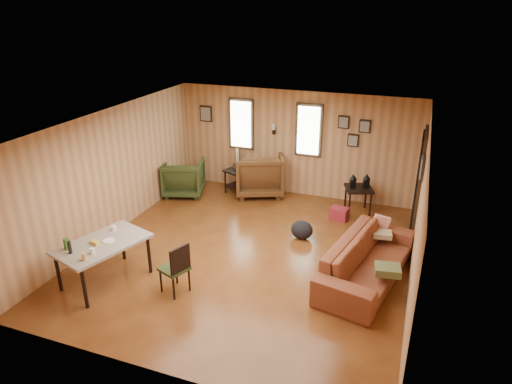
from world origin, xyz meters
TOP-DOWN VIEW (x-y plane):
  - room at (0.17, 0.27)m, footprint 5.54×6.04m
  - sofa at (2.09, -0.07)m, footprint 1.16×2.46m
  - recliner_brown at (-0.77, 2.69)m, footprint 1.37×1.34m
  - recliner_green at (-2.38, 2.04)m, footprint 1.08×1.04m
  - end_table at (-1.21, 2.53)m, footprint 0.71×0.69m
  - side_table at (1.56, 2.44)m, footprint 0.70×0.70m
  - cooler at (1.26, 1.97)m, footprint 0.40×0.32m
  - backpack at (0.75, 0.89)m, footprint 0.46×0.37m
  - sofa_pillows at (2.30, 0.17)m, footprint 0.63×1.63m
  - dining_table at (-1.85, -1.59)m, footprint 1.21×1.57m
  - dining_chair at (-0.60, -1.46)m, footprint 0.49×0.49m

SIDE VIEW (x-z plane):
  - cooler at x=1.26m, z-range 0.00..0.26m
  - backpack at x=0.75m, z-range 0.00..0.36m
  - end_table at x=-1.21m, z-range 0.04..0.75m
  - recliner_green at x=-2.38m, z-range 0.00..0.90m
  - sofa at x=2.09m, z-range 0.00..0.93m
  - dining_chair at x=-0.60m, z-range 0.05..0.89m
  - sofa_pillows at x=2.30m, z-range 0.33..0.66m
  - recliner_brown at x=-0.77m, z-range 0.00..1.10m
  - side_table at x=1.56m, z-range 0.16..1.03m
  - dining_table at x=-1.85m, z-range 0.19..1.10m
  - room at x=0.17m, z-range -0.02..2.43m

